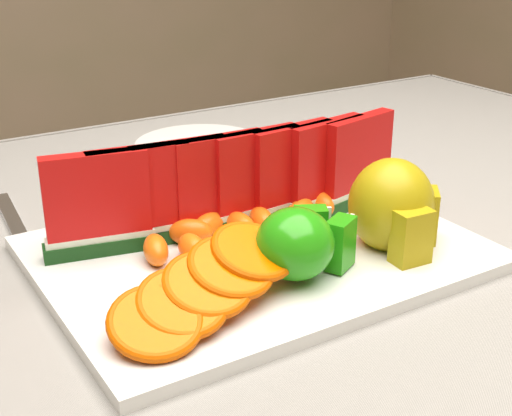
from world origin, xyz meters
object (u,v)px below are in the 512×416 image
(platter, at_px, (258,252))
(side_plate, at_px, (200,145))
(apple_cluster, at_px, (300,243))
(pear_cluster, at_px, (394,208))
(fork, at_px, (11,219))

(platter, distance_m, side_plate, 0.35)
(platter, height_order, apple_cluster, apple_cluster)
(pear_cluster, bearing_deg, fork, 136.38)
(platter, distance_m, pear_cluster, 0.14)
(pear_cluster, bearing_deg, side_plate, 89.99)
(apple_cluster, relative_size, side_plate, 0.47)
(apple_cluster, bearing_deg, fork, 122.17)
(platter, relative_size, fork, 2.05)
(platter, relative_size, apple_cluster, 4.01)
(apple_cluster, relative_size, pear_cluster, 0.95)
(pear_cluster, bearing_deg, apple_cluster, -176.71)
(platter, xyz_separation_m, apple_cluster, (-0.00, -0.07, 0.04))
(platter, height_order, fork, platter)
(platter, bearing_deg, fork, 129.89)
(fork, bearing_deg, apple_cluster, -57.83)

